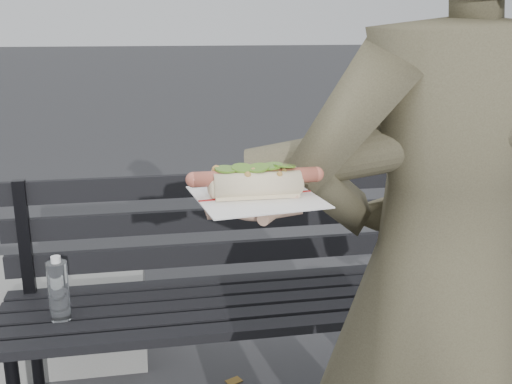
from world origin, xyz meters
The scene contains 3 objects.
park_bench centered at (0.01, 1.00, 0.52)m, with size 1.50×0.44×0.88m.
person centered at (0.34, 0.12, 0.86)m, with size 0.63×0.41×1.73m, color #423E2C.
held_hotdog centered at (0.14, 0.09, 1.15)m, with size 0.62×0.31×0.20m.
Camera 1 is at (-0.21, -0.89, 1.37)m, focal length 42.00 mm.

